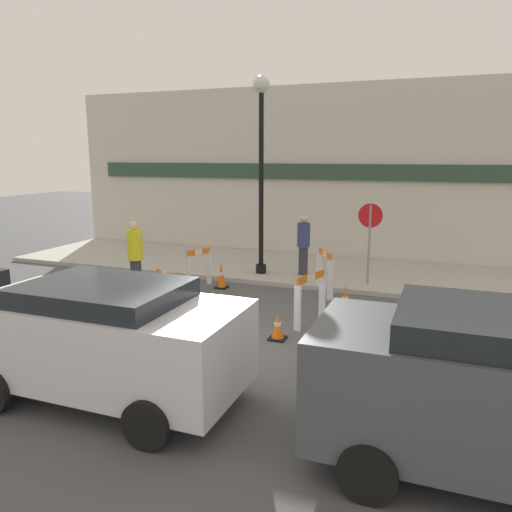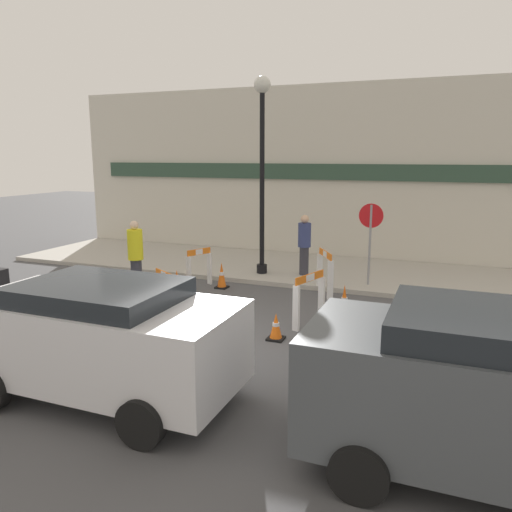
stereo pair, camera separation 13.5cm
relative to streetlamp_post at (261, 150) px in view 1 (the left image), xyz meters
The scene contains 18 objects.
ground_plane 6.43m from the streetlamp_post, 80.91° to the right, with size 60.00×60.00×0.00m, color #4C4C4F.
sidewalk_slab 3.69m from the streetlamp_post, 53.22° to the left, with size 18.00×3.98×0.12m.
storefront_facade 3.39m from the streetlamp_post, 75.06° to the left, with size 18.00×0.22×5.50m.
streetlamp_post is the anchor object (origin of this frame).
stop_sign 3.55m from the streetlamp_post, ahead, with size 0.60×0.06×2.04m.
barricade_0 3.50m from the streetlamp_post, 127.15° to the right, with size 0.43×0.71×0.98m.
barricade_1 4.93m from the streetlamp_post, 100.33° to the right, with size 0.67×0.48×0.95m.
barricade_2 4.99m from the streetlamp_post, 55.70° to the right, with size 0.42×0.96×1.05m.
barricade_3 3.71m from the streetlamp_post, 28.84° to the right, with size 0.59×0.85×1.08m.
traffic_cone_0 3.51m from the streetlamp_post, 109.98° to the right, with size 0.30×0.30×0.66m.
traffic_cone_1 4.10m from the streetlamp_post, 126.07° to the right, with size 0.30×0.30×0.51m.
traffic_cone_2 5.77m from the streetlamp_post, 65.96° to the right, with size 0.30×0.30×0.50m.
traffic_cone_3 5.21m from the streetlamp_post, 89.90° to the right, with size 0.30×0.30×0.51m.
traffic_cone_4 5.07m from the streetlamp_post, 44.24° to the right, with size 0.30×0.30×0.75m.
person_worker 4.31m from the streetlamp_post, 128.49° to the right, with size 0.41×0.41×1.80m.
person_pedestrian 2.73m from the streetlamp_post, 11.59° to the left, with size 0.44×0.44×1.64m.
parked_car_1 7.78m from the streetlamp_post, 86.32° to the right, with size 3.80×1.88×1.65m.
parked_car_2 9.39m from the streetlamp_post, 54.03° to the right, with size 3.82×1.89×1.80m.
Camera 1 is at (3.82, -7.26, 3.32)m, focal length 35.00 mm.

